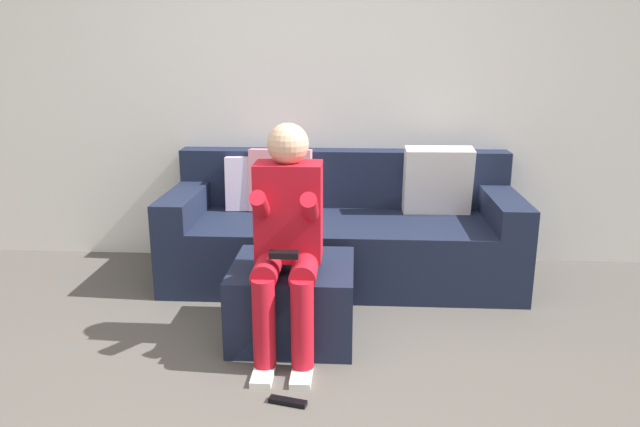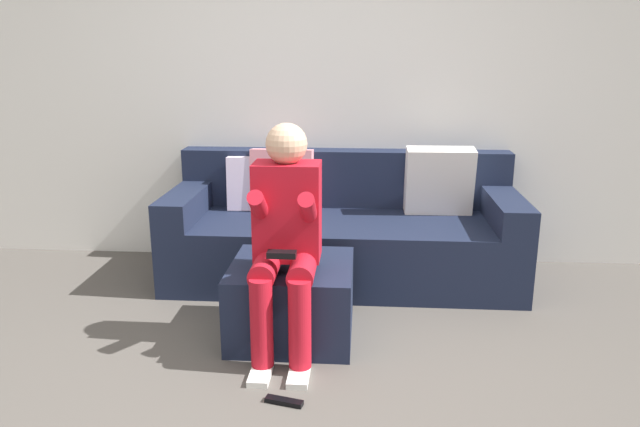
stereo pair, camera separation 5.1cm
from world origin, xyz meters
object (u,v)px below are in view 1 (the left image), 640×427
at_px(couch_sectional, 342,232).
at_px(person_seated, 287,230).
at_px(remote_near_ottoman, 288,402).
at_px(ottoman, 293,300).

bearing_deg(couch_sectional, person_seated, -103.10).
bearing_deg(couch_sectional, remote_near_ottoman, -97.24).
bearing_deg(remote_near_ottoman, ottoman, 107.50).
height_order(couch_sectional, ottoman, couch_sectional).
distance_m(person_seated, remote_near_ottoman, 0.82).
height_order(ottoman, person_seated, person_seated).
distance_m(couch_sectional, person_seated, 1.16).
bearing_deg(person_seated, remote_near_ottoman, -84.50).
distance_m(couch_sectional, ottoman, 0.96).
bearing_deg(remote_near_ottoman, couch_sectional, 96.74).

